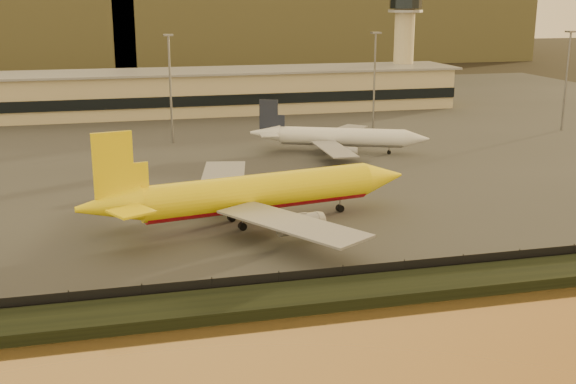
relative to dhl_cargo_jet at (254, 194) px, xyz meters
name	(u,v)px	position (x,y,z in m)	size (l,w,h in m)	color
ground	(299,251)	(3.65, -13.32, -4.95)	(900.00, 900.00, 0.00)	black
embankment	(337,294)	(3.65, -30.32, -4.25)	(320.00, 7.00, 1.40)	black
tarmac	(206,130)	(3.65, 81.68, -4.85)	(320.00, 220.00, 0.20)	#2D2D2D
perimeter_fence	(327,277)	(3.65, -26.32, -3.65)	(300.00, 0.05, 2.20)	black
terminal_building	(142,94)	(-10.87, 112.23, 1.30)	(202.00, 25.00, 12.60)	tan
control_tower	(404,36)	(73.65, 117.68, 16.71)	(11.20, 11.20, 35.50)	tan
apron_light_masts	(279,77)	(18.65, 61.68, 10.75)	(152.20, 12.20, 25.40)	slate
distant_hills	(108,1)	(-17.09, 326.68, 26.44)	(470.00, 160.00, 70.00)	brown
dhl_cargo_jet	(254,194)	(0.00, 0.00, 0.00)	(53.11, 51.35, 15.90)	yellow
white_narrowbody_jet	(338,137)	(28.66, 46.60, -1.31)	(38.33, 36.19, 11.52)	white
gse_vehicle_yellow	(285,190)	(8.50, 14.61, -3.81)	(4.17, 1.88, 1.88)	yellow
gse_vehicle_white	(119,193)	(-19.88, 20.44, -3.97)	(3.48, 1.57, 1.57)	white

